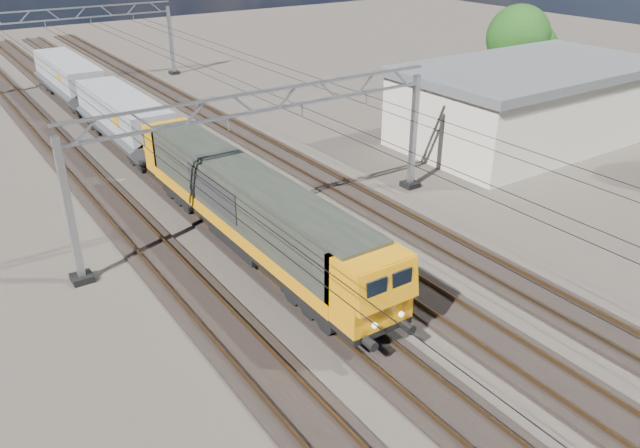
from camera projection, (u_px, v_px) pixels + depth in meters
ground at (314, 258)px, 29.11m from camera, size 160.00×160.00×0.00m
track_outer_west at (194, 296)px, 26.05m from camera, size 2.60×140.00×0.30m
track_loco at (277, 269)px, 28.07m from camera, size 2.60×140.00×0.30m
track_inner_east at (348, 246)px, 30.08m from camera, size 2.60×140.00×0.30m
track_outer_east at (411, 225)px, 32.10m from camera, size 2.60×140.00×0.30m
catenary_gantry_mid at (268, 155)px, 30.36m from camera, size 19.90×0.90×7.11m
catenary_gantry_far at (72, 44)px, 57.10m from camera, size 19.90×0.90×7.11m
overhead_wires at (228, 100)px, 32.52m from camera, size 12.03×140.00×0.53m
locomotive at (248, 204)px, 28.94m from camera, size 2.76×21.10×3.62m
hopper_wagon_lead at (124, 117)px, 42.13m from camera, size 3.38×13.00×3.25m
hopper_wagon_mid at (69, 77)px, 52.68m from camera, size 3.38×13.00×3.25m
industrial_shed at (528, 103)px, 43.45m from camera, size 18.60×10.60×5.40m
tree_far at (523, 40)px, 52.38m from camera, size 5.77×5.37×8.00m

